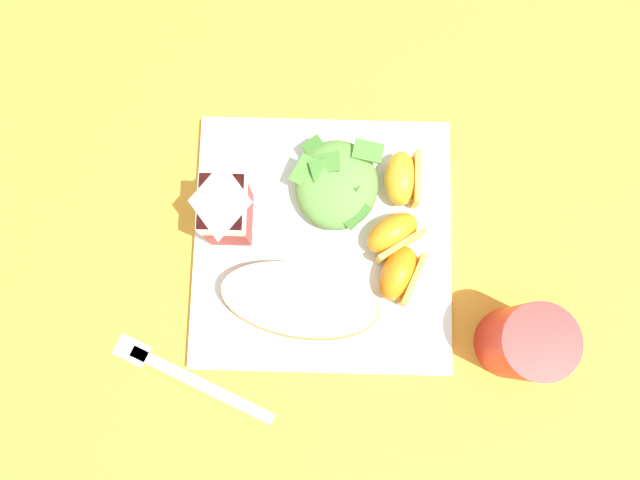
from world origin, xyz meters
TOP-DOWN VIEW (x-y plane):
  - ground at (0.00, 0.00)m, footprint 3.00×3.00m
  - white_plate at (0.00, 0.00)m, footprint 0.28×0.28m
  - cheesy_pizza_bread at (-0.07, 0.02)m, footprint 0.10×0.18m
  - green_salad_pile at (0.06, -0.01)m, footprint 0.11×0.10m
  - milk_carton at (0.02, 0.10)m, footprint 0.06×0.05m
  - orange_wedge_front at (-0.04, -0.08)m, footprint 0.07×0.06m
  - orange_wedge_middle at (0.01, -0.07)m, footprint 0.06×0.07m
  - orange_wedge_rear at (0.07, -0.08)m, footprint 0.06×0.04m
  - metal_fork at (-0.15, 0.15)m, footprint 0.09×0.18m
  - drinking_red_cup at (-0.10, -0.20)m, footprint 0.08×0.08m

SIDE VIEW (x-z plane):
  - ground at x=0.00m, z-range 0.00..0.00m
  - metal_fork at x=-0.15m, z-range 0.00..0.01m
  - white_plate at x=0.00m, z-range 0.00..0.02m
  - cheesy_pizza_bread at x=-0.07m, z-range 0.02..0.05m
  - orange_wedge_front at x=-0.04m, z-range 0.02..0.06m
  - orange_wedge_middle at x=0.01m, z-range 0.02..0.06m
  - orange_wedge_rear at x=0.07m, z-range 0.02..0.06m
  - green_salad_pile at x=0.06m, z-range 0.01..0.06m
  - drinking_red_cup at x=-0.10m, z-range 0.00..0.11m
  - milk_carton at x=0.02m, z-range 0.02..0.13m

